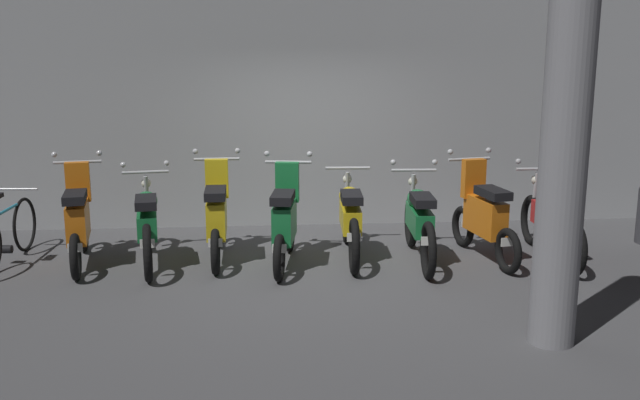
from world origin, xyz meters
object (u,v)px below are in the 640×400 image
at_px(motorbike_slot_6, 484,216).
at_px(support_pillar, 563,159).
at_px(motorbike_slot_1, 147,223).
at_px(bicycle, 7,234).
at_px(motorbike_slot_0, 78,221).
at_px(motorbike_slot_5, 419,221).
at_px(motorbike_slot_3, 285,221).
at_px(motorbike_slot_4, 350,218).
at_px(motorbike_slot_2, 217,216).
at_px(motorbike_slot_7, 552,216).

height_order(motorbike_slot_6, support_pillar, support_pillar).
height_order(motorbike_slot_1, bicycle, motorbike_slot_1).
relative_size(motorbike_slot_0, motorbike_slot_5, 0.86).
xyz_separation_m(motorbike_slot_1, motorbike_slot_3, (1.62, -0.16, 0.04)).
bearing_deg(motorbike_slot_6, bicycle, 177.55).
distance_m(motorbike_slot_0, motorbike_slot_4, 3.22).
bearing_deg(motorbike_slot_2, motorbike_slot_1, -170.24).
distance_m(motorbike_slot_2, motorbike_slot_5, 2.43).
relative_size(motorbike_slot_5, motorbike_slot_7, 1.00).
height_order(motorbike_slot_5, motorbike_slot_6, motorbike_slot_6).
relative_size(motorbike_slot_1, motorbike_slot_5, 1.00).
bearing_deg(motorbike_slot_1, bicycle, 175.12).
distance_m(motorbike_slot_6, bicycle, 5.68).
bearing_deg(bicycle, motorbike_slot_3, -5.18).
distance_m(motorbike_slot_0, bicycle, 0.88).
bearing_deg(motorbike_slot_1, motorbike_slot_5, -2.38).
distance_m(motorbike_slot_3, bicycle, 3.30).
relative_size(motorbike_slot_4, bicycle, 1.13).
xyz_separation_m(motorbike_slot_0, motorbike_slot_3, (2.42, -0.21, 0.00)).
relative_size(motorbike_slot_0, support_pillar, 0.51).
relative_size(motorbike_slot_6, support_pillar, 0.51).
xyz_separation_m(motorbike_slot_3, motorbike_slot_6, (2.40, 0.05, 0.00)).
xyz_separation_m(motorbike_slot_1, motorbike_slot_2, (0.81, 0.14, 0.04)).
xyz_separation_m(motorbike_slot_1, support_pillar, (3.88, -2.61, 1.14)).
bearing_deg(bicycle, motorbike_slot_1, -4.88).
relative_size(motorbike_slot_2, support_pillar, 0.51).
height_order(motorbike_slot_0, motorbike_slot_5, motorbike_slot_0).
bearing_deg(motorbike_slot_0, motorbike_slot_3, -4.89).
height_order(motorbike_slot_5, support_pillar, support_pillar).
distance_m(motorbike_slot_3, motorbike_slot_5, 1.60).
relative_size(motorbike_slot_6, motorbike_slot_7, 0.86).
bearing_deg(bicycle, motorbike_slot_5, -3.23).
height_order(motorbike_slot_0, motorbike_slot_3, same).
relative_size(motorbike_slot_3, motorbike_slot_4, 0.86).
height_order(motorbike_slot_1, motorbike_slot_6, motorbike_slot_6).
height_order(motorbike_slot_1, motorbike_slot_5, same).
distance_m(motorbike_slot_4, motorbike_slot_5, 0.83).
distance_m(motorbike_slot_0, motorbike_slot_3, 2.43).
bearing_deg(motorbike_slot_3, motorbike_slot_1, 174.51).
xyz_separation_m(motorbike_slot_0, motorbike_slot_7, (5.63, -0.24, 0.00)).
relative_size(motorbike_slot_1, motorbike_slot_7, 1.00).
xyz_separation_m(motorbike_slot_4, bicycle, (-4.08, 0.06, -0.13)).
bearing_deg(motorbike_slot_6, support_pillar, -93.07).
relative_size(motorbike_slot_0, bicycle, 0.97).
bearing_deg(motorbike_slot_2, motorbike_slot_6, -4.27).
xyz_separation_m(motorbike_slot_4, motorbike_slot_7, (2.41, -0.27, 0.04)).
distance_m(motorbike_slot_2, support_pillar, 4.27).
xyz_separation_m(motorbike_slot_1, motorbike_slot_6, (4.01, -0.10, 0.04)).
height_order(motorbike_slot_0, motorbike_slot_7, motorbike_slot_0).
bearing_deg(motorbike_slot_2, motorbike_slot_3, -19.95).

